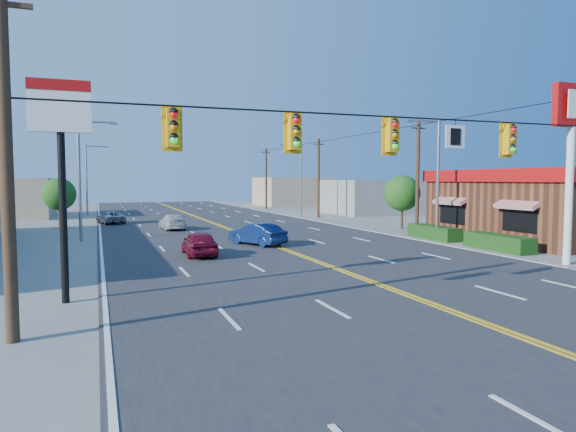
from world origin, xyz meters
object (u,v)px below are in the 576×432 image
object	(u,v)px
kfc_pylon	(571,137)
car_white	(172,223)
kfc	(565,204)
pizza_hut_sign	(61,144)
car_magenta	(200,244)
car_blue	(257,235)
car_silver	(110,218)
signal_span	(421,153)

from	to	relation	value
kfc_pylon	car_white	xyz separation A→B (m)	(-15.33, 23.50, -5.44)
kfc	pizza_hut_sign	world-z (taller)	pizza_hut_sign
car_magenta	car_blue	bearing A→B (deg)	-140.39
kfc	kfc_pylon	xyz separation A→B (m)	(-8.90, -8.00, 3.66)
kfc	kfc_pylon	size ratio (longest dim) A/B	1.92
kfc_pylon	car_silver	bearing A→B (deg)	122.58
signal_span	kfc_pylon	distance (m)	11.87
kfc_pylon	car_silver	distance (m)	37.28
kfc	car_blue	distance (m)	21.15
signal_span	pizza_hut_sign	bearing A→B (deg)	159.81
kfc_pylon	kfc	bearing A→B (deg)	41.95
pizza_hut_sign	car_blue	size ratio (longest dim) A/B	1.71
car_silver	car_white	bearing A→B (deg)	106.14
signal_span	kfc	bearing A→B (deg)	30.94
kfc	car_white	size ratio (longest dim) A/B	3.90
car_magenta	car_white	size ratio (longest dim) A/B	0.92
signal_span	car_blue	size ratio (longest dim) A/B	6.07
car_magenta	car_blue	world-z (taller)	car_blue
car_blue	pizza_hut_sign	bearing A→B (deg)	24.41
signal_span	car_white	bearing A→B (deg)	98.71
signal_span	car_silver	size ratio (longest dim) A/B	6.15
kfc_pylon	car_magenta	xyz separation A→B (m)	(-15.97, 8.56, -5.39)
car_blue	car_white	distance (m)	12.30
car_magenta	car_silver	world-z (taller)	car_magenta
kfc_pylon	car_magenta	size ratio (longest dim) A/B	2.21
kfc	car_blue	world-z (taller)	kfc
kfc_pylon	signal_span	bearing A→B (deg)	-160.22
car_magenta	car_silver	distance (m)	22.85
pizza_hut_sign	car_silver	world-z (taller)	pizza_hut_sign
kfc	kfc_pylon	bearing A→B (deg)	-138.05
kfc	car_white	world-z (taller)	kfc
car_blue	car_white	size ratio (longest dim) A/B	0.96
signal_span	car_silver	distance (m)	36.40
kfc_pylon	car_blue	distance (m)	17.51
kfc	car_white	xyz separation A→B (m)	(-24.23, 15.50, -1.77)
signal_span	car_white	distance (m)	28.15
signal_span	car_silver	world-z (taller)	signal_span
car_blue	signal_span	bearing A→B (deg)	67.99
kfc	pizza_hut_sign	distance (m)	32.04
kfc	car_white	distance (m)	28.82
car_magenta	car_white	world-z (taller)	car_magenta
pizza_hut_sign	car_white	distance (m)	24.86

